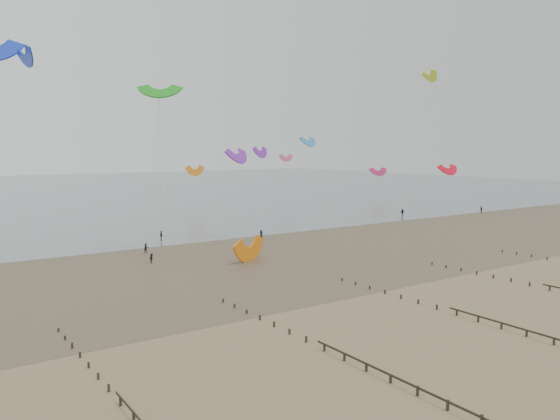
% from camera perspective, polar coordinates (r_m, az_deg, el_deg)
% --- Properties ---
extents(ground, '(500.00, 500.00, 0.00)m').
position_cam_1_polar(ground, '(62.79, 10.99, -9.95)').
color(ground, brown).
rests_on(ground, ground).
extents(sea_and_shore, '(500.00, 665.00, 0.03)m').
position_cam_1_polar(sea_and_shore, '(87.66, -7.26, -5.18)').
color(sea_and_shore, '#475654').
rests_on(sea_and_shore, ground).
extents(kitesurfers, '(139.16, 22.81, 1.84)m').
position_cam_1_polar(kitesurfers, '(117.74, 2.85, -1.73)').
color(kitesurfers, black).
rests_on(kitesurfers, ground).
extents(grounded_kite, '(9.54, 8.88, 4.19)m').
position_cam_1_polar(grounded_kite, '(86.66, -3.14, -5.28)').
color(grounded_kite, orange).
rests_on(grounded_kite, ground).
extents(kites_airborne, '(230.04, 122.90, 36.83)m').
position_cam_1_polar(kites_airborne, '(137.86, -19.92, 7.09)').
color(kites_airborne, yellow).
rests_on(kites_airborne, ground).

